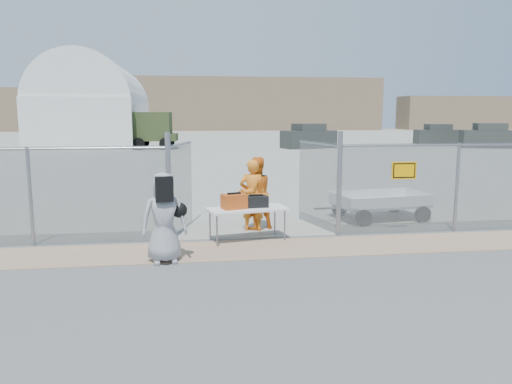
{
  "coord_description": "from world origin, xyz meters",
  "views": [
    {
      "loc": [
        -1.57,
        -9.35,
        2.91
      ],
      "look_at": [
        0.0,
        2.0,
        1.1
      ],
      "focal_mm": 35.0,
      "sensor_mm": 36.0,
      "label": 1
    }
  ],
  "objects": [
    {
      "name": "ground",
      "position": [
        0.0,
        0.0,
        0.0
      ],
      "size": [
        160.0,
        160.0,
        0.0
      ],
      "primitive_type": "plane",
      "color": "#4D4D4D"
    },
    {
      "name": "tarmac_inside",
      "position": [
        0.0,
        42.0,
        0.01
      ],
      "size": [
        160.0,
        80.0,
        0.01
      ],
      "primitive_type": "cube",
      "color": "gray",
      "rests_on": "ground"
    },
    {
      "name": "dirt_strip",
      "position": [
        0.0,
        1.0,
        0.01
      ],
      "size": [
        44.0,
        1.6,
        0.01
      ],
      "primitive_type": "cube",
      "color": "#A28365",
      "rests_on": "ground"
    },
    {
      "name": "distant_hills",
      "position": [
        5.0,
        78.0,
        4.5
      ],
      "size": [
        140.0,
        6.0,
        9.0
      ],
      "primitive_type": null,
      "color": "#7F684F",
      "rests_on": "ground"
    },
    {
      "name": "chain_link_fence",
      "position": [
        0.0,
        2.0,
        1.1
      ],
      "size": [
        40.0,
        0.2,
        2.2
      ],
      "primitive_type": null,
      "color": "gray",
      "rests_on": "ground"
    },
    {
      "name": "quonset_hangar",
      "position": [
        -10.0,
        40.0,
        4.0
      ],
      "size": [
        9.0,
        18.0,
        8.0
      ],
      "primitive_type": null,
      "color": "white",
      "rests_on": "ground"
    },
    {
      "name": "folding_table",
      "position": [
        -0.23,
        1.77,
        0.39
      ],
      "size": [
        1.93,
        1.12,
        0.77
      ],
      "primitive_type": null,
      "rotation": [
        0.0,
        0.0,
        0.21
      ],
      "color": "white",
      "rests_on": "ground"
    },
    {
      "name": "orange_bag",
      "position": [
        -0.54,
        1.74,
        0.94
      ],
      "size": [
        0.61,
        0.5,
        0.33
      ],
      "primitive_type": "cube",
      "rotation": [
        0.0,
        0.0,
        0.31
      ],
      "color": "#C34E16",
      "rests_on": "folding_table"
    },
    {
      "name": "black_duffel",
      "position": [
        -0.02,
        1.86,
        0.9
      ],
      "size": [
        0.55,
        0.35,
        0.26
      ],
      "primitive_type": "cube",
      "rotation": [
        0.0,
        0.0,
        0.06
      ],
      "color": "black",
      "rests_on": "folding_table"
    },
    {
      "name": "security_worker_left",
      "position": [
        0.02,
        2.75,
        0.9
      ],
      "size": [
        0.74,
        0.58,
        1.79
      ],
      "primitive_type": "imported",
      "rotation": [
        0.0,
        0.0,
        2.89
      ],
      "color": "orange",
      "rests_on": "ground"
    },
    {
      "name": "security_worker_right",
      "position": [
        0.12,
        2.93,
        0.92
      ],
      "size": [
        1.07,
        0.95,
        1.84
      ],
      "primitive_type": "imported",
      "rotation": [
        0.0,
        0.0,
        3.48
      ],
      "color": "orange",
      "rests_on": "ground"
    },
    {
      "name": "visitor",
      "position": [
        -2.05,
        0.34,
        0.9
      ],
      "size": [
        0.95,
        0.7,
        1.79
      ],
      "primitive_type": "imported",
      "rotation": [
        0.0,
        0.0,
        0.15
      ],
      "color": "#97979B",
      "rests_on": "ground"
    },
    {
      "name": "utility_trailer",
      "position": [
        3.71,
        3.65,
        0.39
      ],
      "size": [
        3.46,
        2.14,
        0.79
      ],
      "primitive_type": null,
      "rotation": [
        0.0,
        0.0,
        0.15
      ],
      "color": "white",
      "rests_on": "ground"
    },
    {
      "name": "military_truck",
      "position": [
        -5.52,
        32.96,
        1.51
      ],
      "size": [
        6.49,
        2.84,
        3.01
      ],
      "primitive_type": null,
      "rotation": [
        0.0,
        0.0,
        -0.08
      ],
      "color": "#33401F",
      "rests_on": "ground"
    },
    {
      "name": "parked_vehicle_near",
      "position": [
        8.6,
        31.83,
        1.01
      ],
      "size": [
        4.84,
        3.24,
        2.01
      ],
      "primitive_type": null,
      "rotation": [
        0.0,
        0.0,
        0.3
      ],
      "color": "#313431",
      "rests_on": "ground"
    },
    {
      "name": "parked_vehicle_mid",
      "position": [
        22.13,
        35.55,
        0.93
      ],
      "size": [
        4.32,
        2.36,
        1.86
      ],
      "primitive_type": null,
      "rotation": [
        0.0,
        0.0,
        -0.12
      ],
      "color": "#313431",
      "rests_on": "ground"
    },
    {
      "name": "parked_vehicle_far",
      "position": [
        23.92,
        30.08,
        1.02
      ],
      "size": [
        4.91,
        3.3,
        2.04
      ],
      "primitive_type": null,
      "rotation": [
        0.0,
        0.0,
        -0.3
      ],
      "color": "#313431",
      "rests_on": "ground"
    }
  ]
}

